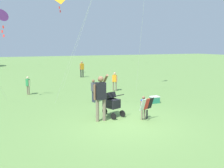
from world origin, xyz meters
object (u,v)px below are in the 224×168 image
object	(u,v)px
person_sitting_far	(28,84)
person_back_turned	(93,89)
person_couple_left	(82,68)
kite_blue_high	(60,2)
person_adult_flyer	(101,94)
stroller	(111,102)
child_with_butterfly_kite	(144,106)
cooler_box	(155,100)
kite_green_novelty	(2,16)
person_red_shirt	(115,80)

from	to	relation	value
person_sitting_far	person_back_turned	xyz separation A→B (m)	(2.93, -3.38, 0.05)
person_couple_left	kite_blue_high	bearing A→B (deg)	-117.88
person_adult_flyer	stroller	xyz separation A→B (m)	(0.62, 0.42, -0.46)
kite_blue_high	person_couple_left	world-z (taller)	kite_blue_high
person_adult_flyer	stroller	bearing A→B (deg)	34.26
person_back_turned	person_adult_flyer	bearing A→B (deg)	-104.28
child_with_butterfly_kite	person_back_turned	xyz separation A→B (m)	(-0.82, 3.66, 0.12)
person_adult_flyer	cooler_box	xyz separation A→B (m)	(3.59, 1.67, -0.89)
kite_blue_high	person_sitting_far	size ratio (longest dim) A/B	5.71
stroller	cooler_box	size ratio (longest dim) A/B	2.49
person_couple_left	cooler_box	world-z (taller)	person_couple_left
person_adult_flyer	child_with_butterfly_kite	bearing A→B (deg)	-19.07
kite_green_novelty	person_sitting_far	bearing A→B (deg)	50.22
person_red_shirt	cooler_box	distance (m)	3.93
child_with_butterfly_kite	kite_blue_high	xyz separation A→B (m)	(-1.49, 7.77, 5.03)
child_with_butterfly_kite	person_back_turned	bearing A→B (deg)	102.60
person_adult_flyer	person_back_turned	xyz separation A→B (m)	(0.79, 3.11, -0.36)
person_adult_flyer	person_red_shirt	bearing A→B (deg)	60.75
person_sitting_far	person_couple_left	world-z (taller)	person_couple_left
stroller	person_sitting_far	distance (m)	6.66
person_adult_flyer	kite_blue_high	size ratio (longest dim) A/B	0.29
person_back_turned	cooler_box	distance (m)	3.19
person_red_shirt	cooler_box	size ratio (longest dim) A/B	2.69
person_adult_flyer	kite_blue_high	world-z (taller)	kite_blue_high
kite_blue_high	person_back_turned	bearing A→B (deg)	-80.76
child_with_butterfly_kite	cooler_box	xyz separation A→B (m)	(1.98, 2.22, -0.40)
person_couple_left	person_back_turned	xyz separation A→B (m)	(-2.32, -9.76, -0.17)
person_adult_flyer	kite_blue_high	xyz separation A→B (m)	(0.12, 7.22, 4.55)
child_with_butterfly_kite	person_adult_flyer	xyz separation A→B (m)	(-1.61, 0.56, 0.48)
child_with_butterfly_kite	person_adult_flyer	size ratio (longest dim) A/B	0.51
person_adult_flyer	kite_green_novelty	xyz separation A→B (m)	(-3.29, 5.09, 3.30)
stroller	person_red_shirt	xyz separation A→B (m)	(2.47, 5.11, 0.11)
child_with_butterfly_kite	kite_blue_high	world-z (taller)	kite_blue_high
person_red_shirt	person_back_turned	bearing A→B (deg)	-133.58
person_couple_left	child_with_butterfly_kite	bearing A→B (deg)	-96.39
kite_green_novelty	cooler_box	bearing A→B (deg)	-26.48
person_red_shirt	person_sitting_far	world-z (taller)	person_red_shirt
person_back_turned	person_red_shirt	bearing A→B (deg)	46.42
cooler_box	person_back_turned	bearing A→B (deg)	152.77
stroller	kite_blue_high	distance (m)	8.45
person_sitting_far	person_adult_flyer	bearing A→B (deg)	-71.77
stroller	person_back_turned	distance (m)	2.69
stroller	person_back_turned	bearing A→B (deg)	86.39
person_adult_flyer	person_sitting_far	distance (m)	6.84
kite_green_novelty	kite_blue_high	bearing A→B (deg)	31.86
person_couple_left	person_adult_flyer	bearing A→B (deg)	-103.59
person_red_shirt	person_back_turned	distance (m)	3.34
kite_green_novelty	stroller	bearing A→B (deg)	-50.05
kite_blue_high	person_sitting_far	xyz separation A→B (m)	(-2.26, -0.73, -4.96)
stroller	person_back_turned	size ratio (longest dim) A/B	0.94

